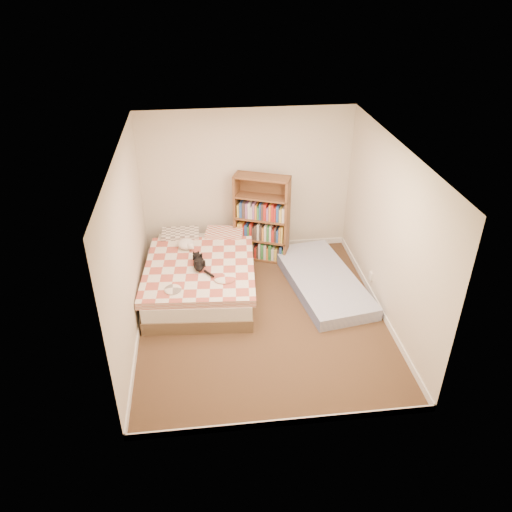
{
  "coord_description": "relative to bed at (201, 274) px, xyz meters",
  "views": [
    {
      "loc": [
        -0.76,
        -5.72,
        4.48
      ],
      "look_at": [
        -0.05,
        0.3,
        0.84
      ],
      "focal_mm": 35.0,
      "sensor_mm": 36.0,
      "label": 1
    }
  ],
  "objects": [
    {
      "name": "black_cat",
      "position": [
        -0.01,
        -0.2,
        0.33
      ],
      "size": [
        0.25,
        0.64,
        0.15
      ],
      "rotation": [
        0.0,
        0.0,
        0.16
      ],
      "color": "black",
      "rests_on": "bed"
    },
    {
      "name": "floor_mattress",
      "position": [
        1.9,
        -0.17,
        -0.17
      ],
      "size": [
        1.29,
        2.26,
        0.19
      ],
      "primitive_type": "cube",
      "rotation": [
        0.0,
        0.0,
        0.16
      ],
      "color": "#6877AD",
      "rests_on": "room"
    },
    {
      "name": "room",
      "position": [
        0.85,
        -0.83,
        0.93
      ],
      "size": [
        3.51,
        4.01,
        2.51
      ],
      "color": "#422A1C",
      "rests_on": "ground"
    },
    {
      "name": "bed",
      "position": [
        0.0,
        0.0,
        0.0
      ],
      "size": [
        1.75,
        2.32,
        0.59
      ],
      "rotation": [
        0.0,
        0.0,
        -0.07
      ],
      "color": "brown",
      "rests_on": "room"
    },
    {
      "name": "white_dog",
      "position": [
        -0.2,
        0.37,
        0.33
      ],
      "size": [
        0.3,
        0.33,
        0.14
      ],
      "rotation": [
        0.0,
        0.0,
        -0.15
      ],
      "color": "silver",
      "rests_on": "bed"
    },
    {
      "name": "bookshelf",
      "position": [
        1.06,
        0.84,
        0.29
      ],
      "size": [
        1.01,
        0.63,
        1.51
      ],
      "rotation": [
        0.0,
        0.0,
        -0.38
      ],
      "color": "#4F2F1B",
      "rests_on": "room"
    }
  ]
}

